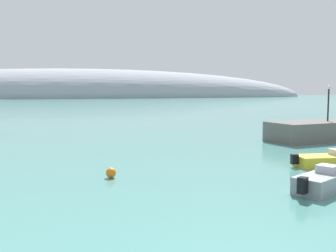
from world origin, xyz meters
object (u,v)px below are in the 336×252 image
(mooring_buoy_orange, at_px, (111,173))
(harbor_lamp_post, at_px, (329,99))
(motorboat_grey_alongside_breakwater, at_px, (322,182))
(motorboat_yellow_foreground, at_px, (330,160))

(mooring_buoy_orange, bearing_deg, harbor_lamp_post, 24.15)
(mooring_buoy_orange, bearing_deg, motorboat_grey_alongside_breakwater, -31.51)
(motorboat_grey_alongside_breakwater, xyz_separation_m, harbor_lamp_post, (13.90, 16.74, 3.75))
(harbor_lamp_post, bearing_deg, motorboat_grey_alongside_breakwater, -129.70)
(mooring_buoy_orange, bearing_deg, motorboat_yellow_foreground, -2.92)
(motorboat_grey_alongside_breakwater, bearing_deg, harbor_lamp_post, 23.76)
(motorboat_yellow_foreground, relative_size, mooring_buoy_orange, 8.64)
(motorboat_yellow_foreground, distance_m, motorboat_grey_alongside_breakwater, 7.21)
(motorboat_yellow_foreground, height_order, harbor_lamp_post, harbor_lamp_post)
(mooring_buoy_orange, xyz_separation_m, harbor_lamp_post, (23.80, 10.67, 3.93))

